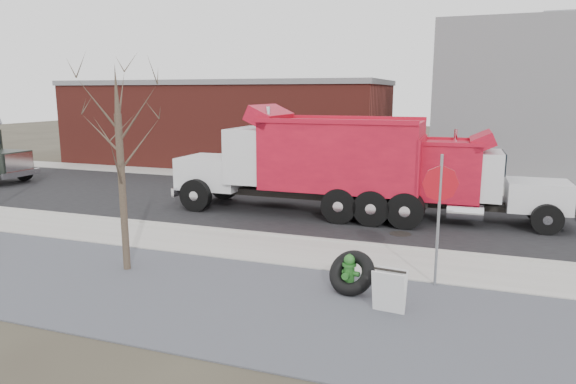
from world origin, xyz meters
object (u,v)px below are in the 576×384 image
at_px(truck_tire, 352,273).
at_px(dump_truck_red_a, 441,176).
at_px(fire_hydrant, 349,275).
at_px(sandwich_board, 389,291).
at_px(stop_sign, 440,199).
at_px(dump_truck_red_b, 308,160).

xyz_separation_m(truck_tire, dump_truck_red_a, (1.43, 7.77, 1.14)).
bearing_deg(dump_truck_red_a, fire_hydrant, -102.54).
bearing_deg(sandwich_board, fire_hydrant, 146.44).
relative_size(fire_hydrant, stop_sign, 0.29).
relative_size(dump_truck_red_a, dump_truck_red_b, 0.82).
bearing_deg(fire_hydrant, sandwich_board, -28.74).
relative_size(truck_tire, dump_truck_red_b, 0.13).
distance_m(truck_tire, dump_truck_red_a, 7.98).
distance_m(fire_hydrant, stop_sign, 2.71).
bearing_deg(sandwich_board, dump_truck_red_a, 93.20).
relative_size(sandwich_board, dump_truck_red_a, 0.12).
height_order(truck_tire, stop_sign, stop_sign).
distance_m(stop_sign, sandwich_board, 2.61).
xyz_separation_m(truck_tire, stop_sign, (1.77, 1.08, 1.63)).
distance_m(fire_hydrant, dump_truck_red_b, 8.06).
relative_size(fire_hydrant, dump_truck_red_a, 0.11).
distance_m(sandwich_board, dump_truck_red_b, 9.27).
distance_m(dump_truck_red_a, dump_truck_red_b, 4.81).
xyz_separation_m(fire_hydrant, dump_truck_red_a, (1.51, 7.71, 1.21)).
bearing_deg(sandwich_board, stop_sign, 73.45).
distance_m(truck_tire, stop_sign, 2.63).
bearing_deg(truck_tire, dump_truck_red_a, 79.56).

